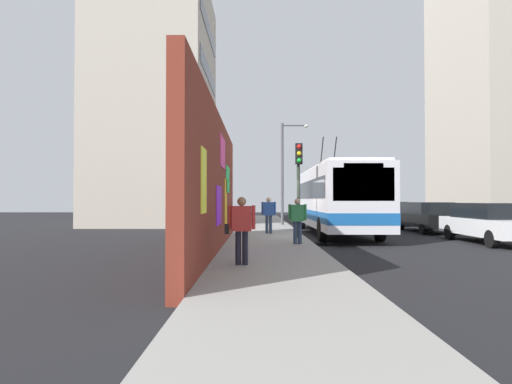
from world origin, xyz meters
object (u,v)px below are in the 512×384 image
Objects in this scene: pedestrian_at_curb at (297,217)px; street_lamp at (285,166)px; pedestrian_near_wall at (241,225)px; parked_car_white at (488,222)px; parked_car_black at (427,216)px; traffic_light at (299,174)px; pedestrian_midblock at (269,212)px; parked_car_navy at (389,213)px; city_bus at (334,198)px.

street_lamp is at bearing -1.80° from pedestrian_at_curb.
pedestrian_near_wall is 0.25× the size of street_lamp.
parked_car_white is 0.99× the size of parked_car_black.
street_lamp is (9.39, -0.10, 1.08)m from traffic_light.
parked_car_black is 3.07× the size of pedestrian_at_curb.
traffic_light reaches higher than parked_car_black.
pedestrian_at_curb reaches higher than parked_car_black.
traffic_light is (-5.27, 7.35, 1.93)m from parked_car_black.
pedestrian_near_wall is 7.45m from traffic_light.
pedestrian_midblock reaches higher than parked_car_white.
parked_car_white is at bearing -109.15° from pedestrian_midblock.
traffic_light is at bearing -154.37° from pedestrian_midblock.
traffic_light reaches higher than parked_car_navy.
pedestrian_midblock is 7.60m from street_lamp.
parked_car_white is at bearing -180.00° from parked_car_black.
pedestrian_at_curb reaches higher than parked_car_white.
parked_car_white is 7.62m from traffic_light.
traffic_light reaches higher than pedestrian_near_wall.
city_bus is 2.41× the size of parked_car_navy.
pedestrian_midblock reaches higher than parked_car_navy.
parked_car_black is 10.67m from pedestrian_at_curb.
parked_car_black is 3.02× the size of pedestrian_near_wall.
parked_car_black is at bearing -75.29° from city_bus.
parked_car_white is at bearing -130.62° from city_bus.
pedestrian_near_wall is at bearing 142.40° from parked_car_black.
parked_car_navy is 3.04× the size of pedestrian_at_curb.
pedestrian_at_curb is at bearing 178.20° from street_lamp.
pedestrian_midblock is 3.12m from traffic_light.
street_lamp is at bearing 108.04° from parked_car_navy.
city_bus is at bearing 146.46° from parked_car_navy.
parked_car_navy is 15.89m from pedestrian_at_curb.
pedestrian_at_curb is at bearing 151.36° from parked_car_navy.
parked_car_navy is at bearing -28.64° from pedestrian_at_curb.
traffic_light reaches higher than pedestrian_midblock.
street_lamp is (11.58, -0.36, 2.77)m from pedestrian_at_curb.
city_bus is 11.68m from pedestrian_near_wall.
parked_car_white is at bearing -180.00° from parked_car_navy.
pedestrian_midblock reaches higher than pedestrian_at_curb.
parked_car_navy is at bearing -26.72° from pedestrian_near_wall.
pedestrian_midblock is (2.95, 8.50, 0.30)m from parked_car_white.
pedestrian_midblock reaches higher than parked_car_black.
parked_car_black is at bearing -71.33° from pedestrian_midblock.
pedestrian_near_wall is (-12.24, 9.42, 0.26)m from parked_car_black.
city_bus is 6.99× the size of pedestrian_midblock.
city_bus reaches higher than parked_car_white.
street_lamp reaches higher than pedestrian_midblock.
parked_car_navy is 2.90× the size of pedestrian_midblock.
parked_car_black is (5.83, 0.00, 0.00)m from parked_car_white.
parked_car_navy is 0.76× the size of street_lamp.
parked_car_white is 2.91× the size of pedestrian_midblock.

